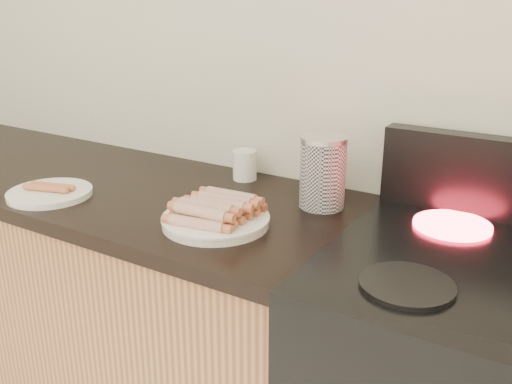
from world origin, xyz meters
The scene contains 11 objects.
wall_back centered at (0.00, 2.00, 1.30)m, with size 4.00×0.04×2.60m, color silver.
cabinet_base centered at (-0.70, 1.69, 0.43)m, with size 2.20×0.59×0.86m, color #B17448.
counter_slab centered at (-0.70, 1.69, 0.88)m, with size 2.20×0.62×0.04m, color black.
burner_near_left centered at (0.61, 1.51, 0.92)m, with size 0.18×0.18×0.01m, color black.
burner_far_left centered at (0.61, 1.84, 0.92)m, with size 0.18×0.18×0.01m, color #FF1E2D.
main_plate centered at (0.11, 1.58, 0.91)m, with size 0.26×0.26×0.02m, color white.
side_plate centered at (-0.40, 1.51, 0.91)m, with size 0.23×0.23×0.02m, color silver.
hotdog_pile centered at (0.11, 1.58, 0.94)m, with size 0.14×0.20×0.05m.
plain_sausages centered at (-0.40, 1.51, 0.93)m, with size 0.12×0.08×0.02m.
canister centered at (0.28, 1.83, 1.00)m, with size 0.12×0.12×0.19m.
mug centered at (-0.02, 1.92, 0.94)m, with size 0.07×0.07×0.09m, color white.
Camera 1 is at (0.87, 0.55, 1.44)m, focal length 40.00 mm.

